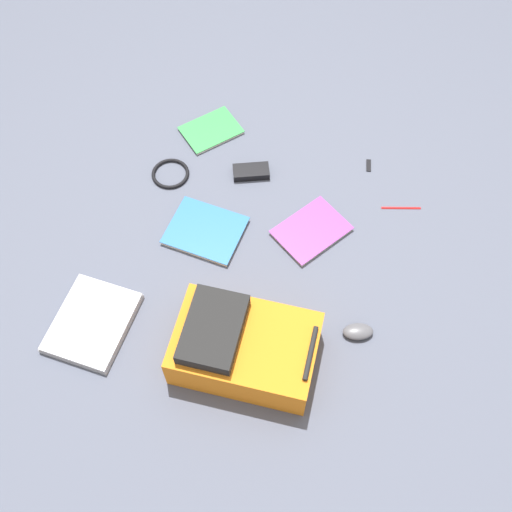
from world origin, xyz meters
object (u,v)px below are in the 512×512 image
(book_red, at_px, (311,231))
(power_brick, at_px, (251,172))
(cable_coil, at_px, (170,174))
(computer_mouse, at_px, (358,332))
(backpack, at_px, (242,347))
(pen_black, at_px, (401,207))
(usb_stick, at_px, (369,165))
(book_blue, at_px, (205,231))
(book_manual, at_px, (211,130))
(laptop, at_px, (92,323))

(book_red, relative_size, power_brick, 2.25)
(cable_coil, bearing_deg, computer_mouse, -124.86)
(computer_mouse, bearing_deg, cable_coil, 42.31)
(backpack, height_order, power_brick, backpack)
(cable_coil, height_order, power_brick, power_brick)
(backpack, relative_size, cable_coil, 3.18)
(pen_black, distance_m, usb_stick, 0.23)
(book_blue, height_order, cable_coil, book_blue)
(computer_mouse, relative_size, pen_black, 0.69)
(book_manual, height_order, cable_coil, same)
(backpack, height_order, computer_mouse, backpack)
(usb_stick, bearing_deg, power_brick, 105.19)
(book_blue, height_order, power_brick, power_brick)
(power_brick, distance_m, pen_black, 0.59)
(usb_stick, bearing_deg, book_blue, 126.47)
(cable_coil, xyz_separation_m, usb_stick, (0.18, -0.75, -0.00))
(computer_mouse, distance_m, cable_coil, 0.95)
(pen_black, bearing_deg, backpack, 145.41)
(laptop, distance_m, cable_coil, 0.67)
(cable_coil, bearing_deg, book_manual, -23.98)
(power_brick, bearing_deg, cable_coil, 100.59)
(book_red, distance_m, usb_stick, 0.39)
(book_manual, distance_m, book_red, 0.62)
(book_blue, relative_size, cable_coil, 2.07)
(power_brick, xyz_separation_m, usb_stick, (0.12, -0.45, -0.01))
(book_red, distance_m, pen_black, 0.36)
(backpack, bearing_deg, book_manual, 18.25)
(laptop, relative_size, computer_mouse, 3.28)
(laptop, height_order, pen_black, laptop)
(pen_black, bearing_deg, book_red, 117.40)
(book_blue, distance_m, power_brick, 0.32)
(computer_mouse, relative_size, power_brick, 0.73)
(book_manual, height_order, power_brick, power_brick)
(usb_stick, bearing_deg, laptop, 134.60)
(book_manual, relative_size, cable_coil, 1.88)
(cable_coil, distance_m, usb_stick, 0.77)
(laptop, bearing_deg, book_red, -53.57)
(backpack, bearing_deg, cable_coil, 31.08)
(computer_mouse, distance_m, pen_black, 0.55)
(backpack, distance_m, book_red, 0.55)
(cable_coil, xyz_separation_m, power_brick, (0.06, -0.31, 0.01))
(cable_coil, bearing_deg, book_blue, -141.14)
(laptop, bearing_deg, book_blue, -34.42)
(book_red, bearing_deg, pen_black, -62.60)
(book_manual, height_order, usb_stick, book_manual)
(book_red, distance_m, power_brick, 0.35)
(book_blue, bearing_deg, backpack, -153.58)
(book_blue, xyz_separation_m, power_brick, (0.29, -0.12, 0.00))
(book_blue, relative_size, book_manual, 1.10)
(computer_mouse, distance_m, usb_stick, 0.72)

